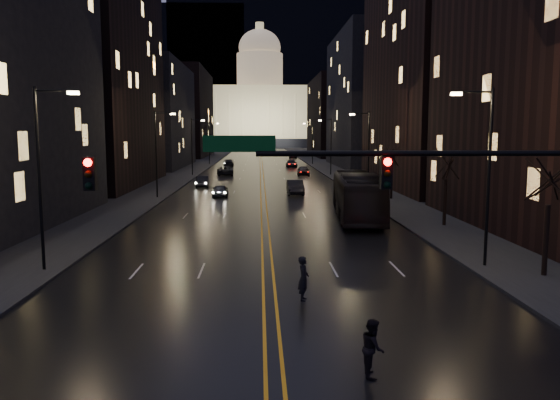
{
  "coord_description": "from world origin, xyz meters",
  "views": [
    {
      "loc": [
        -0.4,
        -16.59,
        6.84
      ],
      "look_at": [
        0.64,
        10.8,
        3.43
      ],
      "focal_mm": 35.0,
      "sensor_mm": 36.0,
      "label": 1
    }
  ],
  "objects": [
    {
      "name": "building_left_dist",
      "position": [
        -21.0,
        140.0,
        12.0
      ],
      "size": [
        12.0,
        40.0,
        24.0
      ],
      "primitive_type": "cube",
      "color": "black",
      "rests_on": "ground"
    },
    {
      "name": "sidewalk_right",
      "position": [
        14.0,
        130.0,
        0.08
      ],
      "size": [
        8.0,
        320.0,
        0.16
      ],
      "primitive_type": "cube",
      "color": "black",
      "rests_on": "ground"
    },
    {
      "name": "receding_car_a",
      "position": [
        3.54,
        43.14,
        0.81
      ],
      "size": [
        1.76,
        4.94,
        1.62
      ],
      "primitive_type": "imported",
      "rotation": [
        0.0,
        0.0,
        0.01
      ],
      "color": "black",
      "rests_on": "ground"
    },
    {
      "name": "ground",
      "position": [
        0.0,
        0.0,
        0.0
      ],
      "size": [
        900.0,
        900.0,
        0.0
      ],
      "primitive_type": "plane",
      "color": "black",
      "rests_on": "ground"
    },
    {
      "name": "tree_right_near",
      "position": [
        13.0,
        8.0,
        4.53
      ],
      "size": [
        2.4,
        2.4,
        6.65
      ],
      "color": "black",
      "rests_on": "ground"
    },
    {
      "name": "oncoming_car_c",
      "position": [
        -5.9,
        70.82,
        0.74
      ],
      "size": [
        3.0,
        5.54,
        1.48
      ],
      "primitive_type": "imported",
      "rotation": [
        0.0,
        0.0,
        3.25
      ],
      "color": "black",
      "rests_on": "ground"
    },
    {
      "name": "building_right_mid",
      "position": [
        21.0,
        92.0,
        13.0
      ],
      "size": [
        12.0,
        34.0,
        26.0
      ],
      "primitive_type": "cube",
      "color": "black",
      "rests_on": "ground"
    },
    {
      "name": "streetlamp_left_near",
      "position": [
        -10.81,
        10.0,
        5.08
      ],
      "size": [
        2.13,
        0.25,
        9.0
      ],
      "color": "black",
      "rests_on": "ground"
    },
    {
      "name": "streetlamp_right_far",
      "position": [
        10.81,
        70.0,
        5.08
      ],
      "size": [
        2.13,
        0.25,
        9.0
      ],
      "color": "black",
      "rests_on": "ground"
    },
    {
      "name": "building_right_dist",
      "position": [
        21.0,
        140.0,
        11.0
      ],
      "size": [
        12.0,
        40.0,
        22.0
      ],
      "primitive_type": "cube",
      "color": "black",
      "rests_on": "ground"
    },
    {
      "name": "building_right_tall",
      "position": [
        21.0,
        50.0,
        19.0
      ],
      "size": [
        12.0,
        30.0,
        38.0
      ],
      "primitive_type": "cube",
      "color": "black",
      "rests_on": "ground"
    },
    {
      "name": "streetlamp_right_dist",
      "position": [
        10.81,
        100.0,
        5.08
      ],
      "size": [
        2.13,
        0.25,
        9.0
      ],
      "color": "black",
      "rests_on": "ground"
    },
    {
      "name": "oncoming_car_a",
      "position": [
        -4.57,
        41.34,
        0.69
      ],
      "size": [
        1.75,
        4.11,
        1.38
      ],
      "primitive_type": "imported",
      "rotation": [
        0.0,
        0.0,
        3.17
      ],
      "color": "black",
      "rests_on": "ground"
    },
    {
      "name": "pedestrian_b",
      "position": [
        2.77,
        -2.0,
        0.83
      ],
      "size": [
        0.51,
        0.84,
        1.66
      ],
      "primitive_type": "imported",
      "rotation": [
        0.0,
        0.0,
        1.49
      ],
      "color": "black",
      "rests_on": "ground"
    },
    {
      "name": "receding_car_b",
      "position": [
        6.56,
        69.43,
        0.81
      ],
      "size": [
        2.1,
        4.8,
        1.61
      ],
      "primitive_type": "imported",
      "rotation": [
        0.0,
        0.0,
        -0.04
      ],
      "color": "black",
      "rests_on": "ground"
    },
    {
      "name": "oncoming_car_b",
      "position": [
        -7.54,
        51.92,
        0.71
      ],
      "size": [
        1.74,
        4.38,
        1.42
      ],
      "primitive_type": "imported",
      "rotation": [
        0.0,
        0.0,
        3.2
      ],
      "color": "black",
      "rests_on": "ground"
    },
    {
      "name": "building_left_far",
      "position": [
        -21.0,
        92.0,
        10.0
      ],
      "size": [
        12.0,
        34.0,
        20.0
      ],
      "primitive_type": "cube",
      "color": "black",
      "rests_on": "ground"
    },
    {
      "name": "oncoming_car_d",
      "position": [
        -6.64,
        94.17,
        0.73
      ],
      "size": [
        2.43,
        5.17,
        1.46
      ],
      "primitive_type": "imported",
      "rotation": [
        0.0,
        0.0,
        3.22
      ],
      "color": "black",
      "rests_on": "ground"
    },
    {
      "name": "tree_right_mid",
      "position": [
        13.0,
        22.0,
        4.53
      ],
      "size": [
        2.4,
        2.4,
        6.65
      ],
      "color": "black",
      "rests_on": "ground"
    },
    {
      "name": "receding_car_d",
      "position": [
        8.5,
        127.06,
        0.62
      ],
      "size": [
        2.5,
        4.64,
        1.24
      ],
      "primitive_type": "imported",
      "rotation": [
        0.0,
        0.0,
        -0.1
      ],
      "color": "black",
      "rests_on": "ground"
    },
    {
      "name": "streetlamp_left_dist",
      "position": [
        -10.81,
        100.0,
        5.08
      ],
      "size": [
        2.13,
        0.25,
        9.0
      ],
      "color": "black",
      "rests_on": "ground"
    },
    {
      "name": "streetlamp_right_mid",
      "position": [
        10.81,
        40.0,
        5.08
      ],
      "size": [
        2.13,
        0.25,
        9.0
      ],
      "color": "black",
      "rests_on": "ground"
    },
    {
      "name": "capitol",
      "position": [
        0.0,
        250.0,
        17.15
      ],
      "size": [
        90.0,
        50.0,
        58.5
      ],
      "color": "black",
      "rests_on": "ground"
    },
    {
      "name": "sidewalk_left",
      "position": [
        -14.0,
        130.0,
        0.08
      ],
      "size": [
        8.0,
        320.0,
        0.16
      ],
      "primitive_type": "cube",
      "color": "black",
      "rests_on": "ground"
    },
    {
      "name": "pedestrian_a",
      "position": [
        1.38,
        5.0,
        0.92
      ],
      "size": [
        0.55,
        0.74,
        1.84
      ],
      "primitive_type": "imported",
      "rotation": [
        0.0,
        0.0,
        1.39
      ],
      "color": "black",
      "rests_on": "ground"
    },
    {
      "name": "road",
      "position": [
        0.0,
        130.0,
        0.01
      ],
      "size": [
        20.0,
        320.0,
        0.02
      ],
      "primitive_type": "cube",
      "color": "black",
      "rests_on": "ground"
    },
    {
      "name": "streetlamp_right_near",
      "position": [
        10.81,
        10.0,
        5.08
      ],
      "size": [
        2.13,
        0.25,
        9.0
      ],
      "color": "black",
      "rests_on": "ground"
    },
    {
      "name": "streetlamp_left_mid",
      "position": [
        -10.81,
        40.0,
        5.08
      ],
      "size": [
        2.13,
        0.25,
        9.0
      ],
      "color": "black",
      "rests_on": "ground"
    },
    {
      "name": "bus",
      "position": [
        7.33,
        25.84,
        1.84
      ],
      "size": [
        4.14,
        13.4,
        3.67
      ],
      "primitive_type": "imported",
      "rotation": [
        0.0,
        0.0,
        -0.08
      ],
      "color": "black",
      "rests_on": "ground"
    },
    {
      "name": "tree_right_far",
      "position": [
        13.0,
        38.0,
        4.53
      ],
      "size": [
        2.4,
        2.4,
        6.65
      ],
      "color": "black",
      "rests_on": "ground"
    },
    {
      "name": "streetlamp_left_far",
      "position": [
        -10.81,
        70.0,
        5.08
      ],
      "size": [
        2.13,
        0.25,
        9.0
      ],
      "color": "black",
      "rests_on": "ground"
    },
    {
      "name": "building_left_mid",
      "position": [
        -21.0,
        54.0,
        14.0
      ],
      "size": [
        12.0,
        30.0,
        28.0
      ],
      "primitive_type": "cube",
      "color": "black",
      "rests_on": "ground"
    },
    {
      "name": "center_line",
      "position": [
        0.0,
        130.0,
        0.03
      ],
      "size": [
        0.62,
        320.0,
        0.01
      ],
      "primitive_type": "cube",
      "color": "orange",
      "rests_on": "road"
    },
    {
      "name": "receding_car_c",
      "position": [
        5.89,
        90.26,
        0.71
      ],
      "size": [
        2.17,
        4.98,
        1.43
      ],
      "primitive_type": "imported",
      "rotation": [
        0.0,
        0.0,
        0.04
      ],
      "color": "black",
      "rests_on": "ground"
    },
    {
      "name": "mountain_ridge",
      "position": [
        40.0,
        380.0,
        65.0
      ],
      "size": [
        520.0,
        60.0,
        130.0
      ],
      "primitive_type": "cube",
      "color": "black",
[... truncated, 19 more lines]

